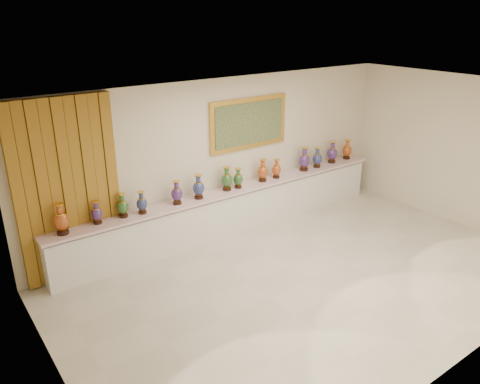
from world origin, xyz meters
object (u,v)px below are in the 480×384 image
object	(u,v)px
vase_2	(123,207)
counter	(232,211)
vase_0	(61,220)
vase_1	(97,214)

from	to	relation	value
vase_2	counter	bearing A→B (deg)	0.01
vase_0	vase_2	xyz separation A→B (m)	(1.02, 0.05, -0.04)
vase_0	vase_1	world-z (taller)	vase_0
vase_1	counter	bearing A→B (deg)	-0.15
counter	vase_0	world-z (taller)	vase_0
vase_0	vase_2	distance (m)	1.02
vase_0	vase_1	distance (m)	0.58
vase_0	vase_1	size ratio (longest dim) A/B	1.30
counter	vase_0	xyz separation A→B (m)	(-3.25, -0.05, 0.69)
vase_0	vase_1	xyz separation A→B (m)	(0.57, 0.05, -0.05)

